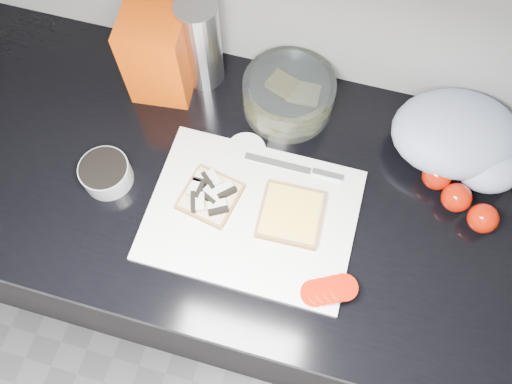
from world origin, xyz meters
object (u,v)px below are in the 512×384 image
Objects in this scene: bread_bag at (158,56)px; glass_bowl at (288,95)px; steel_canister at (201,44)px; cutting_board at (252,215)px.

glass_bowl is at bearing -2.47° from bread_bag.
bread_bag is at bearing -146.92° from steel_canister.
bread_bag is at bearing 137.02° from cutting_board.
cutting_board is 0.38m from bread_bag.
cutting_board is 0.37m from steel_canister.
steel_canister is at bearing 26.71° from bread_bag.
glass_bowl is 0.28m from bread_bag.
steel_canister is (0.08, 0.05, 0.00)m from bread_bag.
glass_bowl is at bearing -8.77° from steel_canister.
bread_bag reaches higher than glass_bowl.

